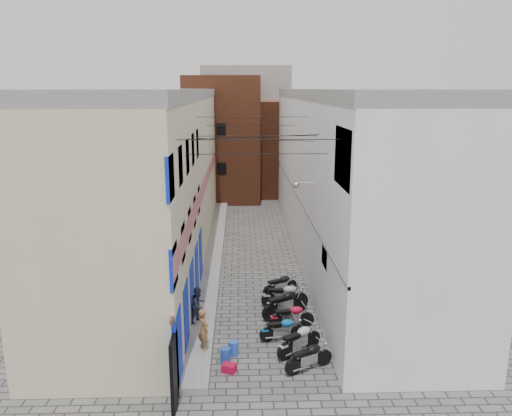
{
  "coord_description": "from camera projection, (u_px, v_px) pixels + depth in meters",
  "views": [
    {
      "loc": [
        -0.58,
        -13.34,
        9.03
      ],
      "look_at": [
        0.23,
        11.75,
        3.0
      ],
      "focal_mm": 35.0,
      "sensor_mm": 36.0,
      "label": 1
    }
  ],
  "objects": [
    {
      "name": "motorcycle_g",
      "position": [
        281.0,
        284.0,
        22.29
      ],
      "size": [
        1.87,
        1.35,
        1.05
      ],
      "primitive_type": null,
      "rotation": [
        0.0,
        0.0,
        -1.08
      ],
      "color": "black",
      "rests_on": "ground"
    },
    {
      "name": "water_jug_far",
      "position": [
        234.0,
        348.0,
        17.28
      ],
      "size": [
        0.43,
        0.43,
        0.51
      ],
      "primitive_type": "cylinder",
      "rotation": [
        0.0,
        0.0,
        -0.42
      ],
      "color": "blue",
      "rests_on": "ground"
    },
    {
      "name": "plinth",
      "position": [
        214.0,
        253.0,
        27.63
      ],
      "size": [
        0.9,
        26.0,
        0.25
      ],
      "primitive_type": "cube",
      "color": "gray",
      "rests_on": "ground"
    },
    {
      "name": "far_shopfront",
      "position": [
        248.0,
        190.0,
        39.3
      ],
      "size": [
        2.0,
        0.3,
        2.4
      ],
      "primitive_type": "cube",
      "color": "black",
      "rests_on": "ground"
    },
    {
      "name": "motorcycle_f",
      "position": [
        285.0,
        294.0,
        21.03
      ],
      "size": [
        1.99,
        0.63,
        1.15
      ],
      "primitive_type": null,
      "rotation": [
        0.0,
        0.0,
        -1.57
      ],
      "color": "#A0A0A5",
      "rests_on": "ground"
    },
    {
      "name": "building_far_brick_left",
      "position": [
        223.0,
        139.0,
        41.07
      ],
      "size": [
        6.0,
        6.0,
        10.0
      ],
      "primitive_type": "cube",
      "color": "brown",
      "rests_on": "ground"
    },
    {
      "name": "building_far_brick_right",
      "position": [
        281.0,
        148.0,
        43.41
      ],
      "size": [
        5.0,
        6.0,
        8.0
      ],
      "primitive_type": "cube",
      "color": "brown",
      "rests_on": "ground"
    },
    {
      "name": "motorcycle_b",
      "position": [
        299.0,
        338.0,
        17.32
      ],
      "size": [
        1.94,
        1.69,
        1.14
      ],
      "primitive_type": null,
      "rotation": [
        0.0,
        0.0,
        -0.92
      ],
      "color": "#B3B4B8",
      "rests_on": "ground"
    },
    {
      "name": "building_right",
      "position": [
        344.0,
        175.0,
        26.82
      ],
      "size": [
        5.94,
        26.0,
        9.0
      ],
      "color": "silver",
      "rests_on": "ground"
    },
    {
      "name": "building_far_concrete",
      "position": [
        246.0,
        127.0,
        46.85
      ],
      "size": [
        8.0,
        5.0,
        11.0
      ],
      "primitive_type": "cube",
      "color": "gray",
      "rests_on": "ground"
    },
    {
      "name": "person_b",
      "position": [
        198.0,
        304.0,
        19.13
      ],
      "size": [
        0.84,
        0.87,
        1.41
      ],
      "primitive_type": "imported",
      "rotation": [
        0.0,
        0.0,
        0.9
      ],
      "color": "#2E3645",
      "rests_on": "plinth"
    },
    {
      "name": "ground",
      "position": [
        261.0,
        395.0,
        15.09
      ],
      "size": [
        90.0,
        90.0,
        0.0
      ],
      "primitive_type": "plane",
      "color": "#585653",
      "rests_on": "ground"
    },
    {
      "name": "motorcycle_d",
      "position": [
        291.0,
        315.0,
        19.22
      ],
      "size": [
        1.87,
        0.84,
        1.04
      ],
      "primitive_type": null,
      "rotation": [
        0.0,
        0.0,
        -1.42
      ],
      "color": "#B40C2F",
      "rests_on": "ground"
    },
    {
      "name": "person_a",
      "position": [
        203.0,
        329.0,
        17.1
      ],
      "size": [
        0.55,
        0.64,
        1.48
      ],
      "primitive_type": "imported",
      "rotation": [
        0.0,
        0.0,
        2.02
      ],
      "color": "#926135",
      "rests_on": "plinth"
    },
    {
      "name": "motorcycle_a",
      "position": [
        309.0,
        356.0,
        16.3
      ],
      "size": [
        1.86,
        1.31,
        1.04
      ],
      "primitive_type": null,
      "rotation": [
        0.0,
        0.0,
        -1.11
      ],
      "color": "black",
      "rests_on": "ground"
    },
    {
      "name": "motorcycle_c",
      "position": [
        282.0,
        328.0,
        18.24
      ],
      "size": [
        1.77,
        0.79,
        0.99
      ],
      "primitive_type": null,
      "rotation": [
        0.0,
        0.0,
        -1.42
      ],
      "color": "#0B5BAC",
      "rests_on": "ground"
    },
    {
      "name": "building_left",
      "position": [
        157.0,
        176.0,
        26.47
      ],
      "size": [
        5.1,
        27.0,
        9.0
      ],
      "color": "beige",
      "rests_on": "ground"
    },
    {
      "name": "overhead_wires",
      "position": [
        254.0,
        135.0,
        20.85
      ],
      "size": [
        5.8,
        13.02,
        1.32
      ],
      "color": "black",
      "rests_on": "ground"
    },
    {
      "name": "motorcycle_e",
      "position": [
        285.0,
        302.0,
        20.16
      ],
      "size": [
        2.2,
        1.68,
        1.25
      ],
      "primitive_type": null,
      "rotation": [
        0.0,
        0.0,
        -1.04
      ],
      "color": "black",
      "rests_on": "ground"
    },
    {
      "name": "water_jug_near",
      "position": [
        225.0,
        356.0,
        16.78
      ],
      "size": [
        0.43,
        0.43,
        0.54
      ],
      "primitive_type": "cylinder",
      "rotation": [
        0.0,
        0.0,
        0.29
      ],
      "color": "#2142A7",
      "rests_on": "ground"
    },
    {
      "name": "red_crate",
      "position": [
        229.0,
        368.0,
        16.29
      ],
      "size": [
        0.53,
        0.47,
        0.27
      ],
      "primitive_type": "cube",
      "rotation": [
        0.0,
        0.0,
        -0.38
      ],
      "color": "#AC0C30",
      "rests_on": "ground"
    }
  ]
}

